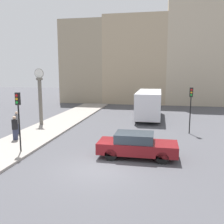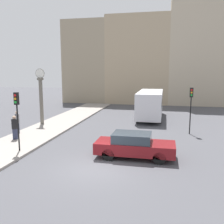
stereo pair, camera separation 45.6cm
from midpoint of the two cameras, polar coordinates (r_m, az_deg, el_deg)
name	(u,v)px [view 2 (the right image)]	position (r m, az deg, el deg)	size (l,w,h in m)	color
ground_plane	(96,168)	(13.56, -2.66, -12.76)	(120.00, 120.00, 0.00)	#47474C
sidewalk_corner	(65,120)	(26.09, -10.29, -1.92)	(3.76, 26.99, 0.15)	gray
building_row	(150,55)	(40.44, 9.08, 12.83)	(25.78, 5.00, 18.00)	gray
sedan_car	(134,145)	(14.96, 5.98, -7.57)	(4.66, 1.81, 1.50)	maroon
bus_distant	(150,103)	(27.23, 9.22, 2.00)	(2.51, 7.80, 2.95)	silver
traffic_light_near	(17,109)	(16.29, -20.15, 0.60)	(0.26, 0.24, 3.68)	black
traffic_light_far	(191,101)	(21.07, 18.21, 2.38)	(0.26, 0.24, 3.79)	black
street_clock	(41,97)	(24.15, -15.39, 3.25)	(0.88, 0.43, 5.18)	#666056
pedestrian_black_jacket	(15,128)	(19.53, -20.72, -3.36)	(0.42, 0.42, 1.75)	#2D334C
pedestrian_grey_jacket	(17,122)	(21.26, -20.26, -2.21)	(0.34, 0.34, 1.80)	#2D334C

